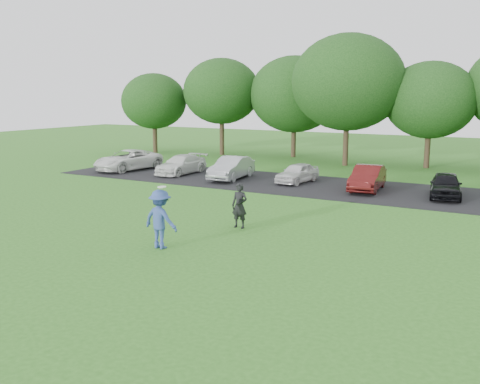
# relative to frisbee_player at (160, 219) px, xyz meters

# --- Properties ---
(ground) EXTENTS (100.00, 100.00, 0.00)m
(ground) POSITION_rel_frisbee_player_xyz_m (0.88, 0.02, -0.93)
(ground) COLOR #316F1F
(ground) RESTS_ON ground
(parking_lot) EXTENTS (32.00, 6.50, 0.03)m
(parking_lot) POSITION_rel_frisbee_player_xyz_m (0.88, 13.02, -0.92)
(parking_lot) COLOR black
(parking_lot) RESTS_ON ground
(frisbee_player) EXTENTS (1.24, 0.76, 1.99)m
(frisbee_player) POSITION_rel_frisbee_player_xyz_m (0.00, 0.00, 0.00)
(frisbee_player) COLOR #344D94
(frisbee_player) RESTS_ON ground
(camera_bystander) EXTENTS (0.61, 0.44, 1.64)m
(camera_bystander) POSITION_rel_frisbee_player_xyz_m (0.91, 3.44, -0.11)
(camera_bystander) COLOR black
(camera_bystander) RESTS_ON ground
(parked_cars) EXTENTS (28.89, 5.15, 1.26)m
(parked_cars) POSITION_rel_frisbee_player_xyz_m (0.90, 12.96, -0.31)
(parked_cars) COLOR white
(parked_cars) RESTS_ON parking_lot
(tree_row) EXTENTS (42.39, 9.85, 8.64)m
(tree_row) POSITION_rel_frisbee_player_xyz_m (2.39, 22.78, 3.98)
(tree_row) COLOR #38281C
(tree_row) RESTS_ON ground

